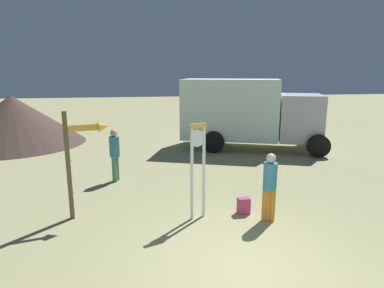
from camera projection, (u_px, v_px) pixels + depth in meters
ground_plane at (247, 270)px, 5.64m from camera, size 80.00×80.00×0.00m
standing_clock at (198, 162)px, 7.41m from camera, size 0.40×0.22×2.21m
arrow_sign at (81, 149)px, 7.42m from camera, size 0.99×0.39×2.49m
person_near_clock at (270, 184)px, 7.33m from camera, size 0.30×0.30×1.58m
backpack at (244, 206)px, 7.87m from camera, size 0.29×0.23×0.39m
person_distant at (115, 153)px, 10.05m from camera, size 0.31×0.31×1.62m
box_truck_near at (247, 111)px, 14.34m from camera, size 6.50×4.26×3.01m
dome_tent at (13, 120)px, 15.25m from camera, size 6.32×6.32×2.27m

